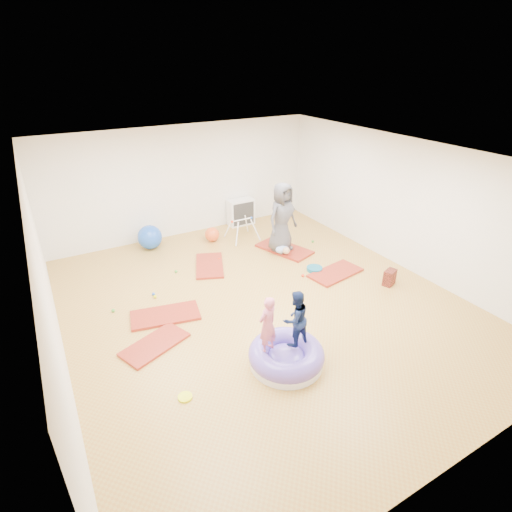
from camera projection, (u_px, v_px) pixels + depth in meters
room at (264, 237)px, 7.03m from camera, size 7.01×8.01×2.81m
gym_mat_front_left at (155, 345)px, 6.55m from camera, size 1.21×0.91×0.05m
gym_mat_mid_left at (165, 315)px, 7.28m from camera, size 1.32×0.85×0.05m
gym_mat_center_back at (210, 265)px, 9.01m from camera, size 1.00×1.32×0.05m
gym_mat_right at (335, 273)px, 8.70m from camera, size 1.28×0.78×0.05m
gym_mat_rear_right at (284, 249)px, 9.76m from camera, size 1.07×1.49×0.06m
inflatable_cushion at (286, 356)px, 6.13m from camera, size 1.17×1.17×0.37m
child_pink at (268, 322)px, 5.80m from camera, size 0.39×0.32×0.94m
child_navy at (296, 316)px, 5.94m from camera, size 0.48×0.40×0.92m
adult_caregiver at (282, 217)px, 9.31m from camera, size 0.91×0.70×1.66m
infant at (283, 249)px, 9.44m from camera, size 0.36×0.36×0.21m
ball_pit_balls at (221, 283)px, 8.29m from camera, size 5.15×3.73×0.07m
exercise_ball_blue at (150, 237)px, 9.74m from camera, size 0.59×0.59×0.59m
exercise_ball_orange at (212, 234)px, 10.17m from camera, size 0.37×0.37×0.37m
infant_play_gym at (242, 226)px, 10.17m from camera, size 0.74×0.70×0.56m
cube_shelf at (241, 212)px, 11.11m from camera, size 0.72×0.36×0.72m
balance_disc at (314, 269)px, 8.84m from camera, size 0.35×0.35×0.08m
backpack at (390, 277)px, 8.24m from camera, size 0.33×0.26×0.33m
yellow_toy at (185, 397)px, 5.56m from camera, size 0.20×0.20×0.03m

